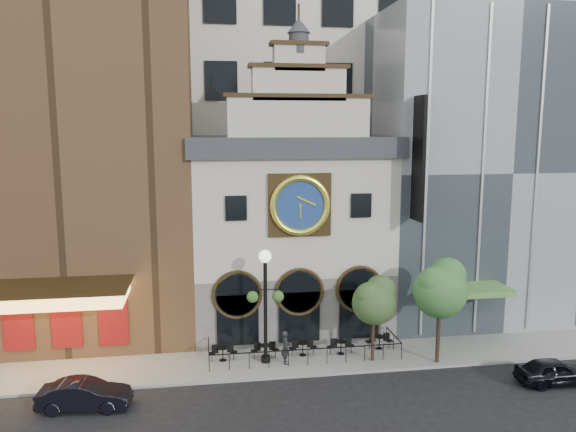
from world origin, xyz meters
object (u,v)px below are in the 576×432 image
at_px(pedestrian, 286,347).
at_px(car_left, 85,395).
at_px(bistro_0, 223,353).
at_px(lamppost, 265,294).
at_px(tree_left, 374,299).
at_px(bistro_4, 379,341).
at_px(car_right, 555,371).
at_px(bistro_3, 341,346).
at_px(bistro_1, 265,350).
at_px(tree_right, 441,287).
at_px(bistro_2, 303,347).

bearing_deg(pedestrian, car_left, 106.88).
height_order(bistro_0, lamppost, lamppost).
xyz_separation_m(car_left, tree_left, (14.73, 2.96, 2.95)).
xyz_separation_m(bistro_4, car_right, (7.49, -5.42, 0.05)).
relative_size(bistro_3, pedestrian, 0.86).
bearing_deg(bistro_1, bistro_3, -1.18).
height_order(bistro_0, pedestrian, pedestrian).
relative_size(bistro_0, car_left, 0.38).
bearing_deg(car_right, tree_right, 58.65).
bearing_deg(bistro_0, pedestrian, -14.70).
height_order(bistro_2, tree_right, tree_right).
relative_size(lamppost, tree_left, 1.32).
height_order(lamppost, tree_left, lamppost).
height_order(bistro_1, pedestrian, pedestrian).
bearing_deg(bistro_3, bistro_2, 176.01).
relative_size(bistro_0, bistro_1, 1.00).
height_order(bistro_3, lamppost, lamppost).
bearing_deg(bistro_4, lamppost, -172.87).
distance_m(bistro_1, tree_right, 10.26).
distance_m(bistro_0, bistro_4, 9.07).
bearing_deg(bistro_0, bistro_4, 1.88).
xyz_separation_m(bistro_0, car_right, (16.55, -5.13, 0.05)).
relative_size(bistro_2, lamppost, 0.25).
height_order(bistro_2, bistro_4, same).
distance_m(bistro_3, lamppost, 5.56).
bearing_deg(bistro_2, tree_left, -18.31).
distance_m(pedestrian, lamppost, 3.17).
bearing_deg(bistro_0, bistro_2, 0.49).
relative_size(pedestrian, lamppost, 0.29).
bearing_deg(lamppost, car_right, -12.80).
bearing_deg(tree_right, bistro_1, 168.41).
xyz_separation_m(bistro_0, pedestrian, (3.37, -0.88, 0.46)).
xyz_separation_m(bistro_1, bistro_2, (2.16, 0.06, 0.00)).
xyz_separation_m(bistro_3, tree_right, (5.01, -1.83, 3.77)).
bearing_deg(lamppost, bistro_3, 10.72).
relative_size(bistro_0, pedestrian, 0.86).
bearing_deg(pedestrian, tree_left, -95.11).
bearing_deg(tree_right, bistro_2, 164.59).
relative_size(bistro_2, bistro_3, 1.00).
bearing_deg(pedestrian, car_right, -109.28).
relative_size(bistro_1, pedestrian, 0.86).
distance_m(bistro_1, car_right, 15.11).
xyz_separation_m(bistro_1, lamppost, (-0.01, -0.52, 3.43)).
distance_m(pedestrian, tree_left, 5.50).
height_order(bistro_2, lamppost, lamppost).
relative_size(bistro_2, car_left, 0.38).
xyz_separation_m(bistro_4, pedestrian, (-5.70, -1.18, 0.46)).
bearing_deg(pedestrian, bistro_0, 73.85).
distance_m(car_right, lamppost, 15.33).
bearing_deg(car_left, bistro_0, -52.52).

